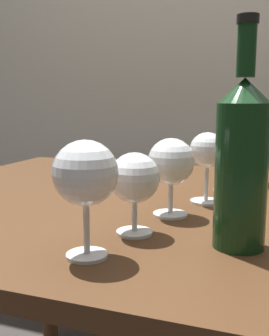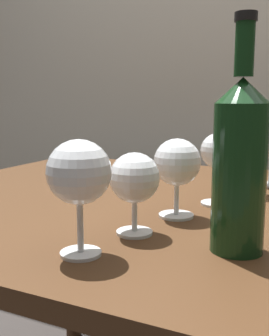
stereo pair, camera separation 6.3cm
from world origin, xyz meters
name	(u,v)px [view 1 (the left image)]	position (x,y,z in m)	size (l,w,h in m)	color
back_wall	(240,7)	(0.00, 1.00, 1.30)	(5.00, 0.08, 2.60)	beige
dining_table	(181,236)	(0.00, 0.00, 0.62)	(1.33, 0.95, 0.70)	#472B16
wine_glass_cabernet	(85,176)	(-0.05, -0.35, 0.82)	(0.09, 0.09, 0.16)	white
wine_glass_port	(134,180)	(-0.02, -0.24, 0.79)	(0.08, 0.08, 0.13)	white
wine_glass_amber	(171,164)	(0.01, -0.12, 0.80)	(0.09, 0.09, 0.15)	white
wine_glass_empty	(207,153)	(0.05, 0.00, 0.81)	(0.07, 0.07, 0.15)	white
wine_glass_pinot	(229,148)	(0.08, 0.12, 0.81)	(0.09, 0.09, 0.15)	white
wine_glass_chardonnay	(252,140)	(0.12, 0.24, 0.82)	(0.09, 0.09, 0.16)	white
wine_bottle	(242,160)	(0.14, -0.24, 0.83)	(0.07, 0.07, 0.33)	#143819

